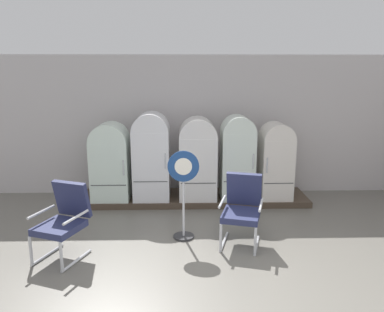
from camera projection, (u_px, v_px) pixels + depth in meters
name	position (u px, v px, depth m)	size (l,w,h in m)	color
ground	(198.00, 289.00, 4.48)	(12.00, 10.00, 0.05)	slate
back_wall	(191.00, 125.00, 7.72)	(11.76, 0.12, 2.81)	beige
display_plinth	(192.00, 198.00, 7.41)	(4.46, 0.95, 0.11)	#45382B
refrigerator_0	(110.00, 159.00, 7.06)	(0.70, 0.63, 1.45)	silver
refrigerator_1	(151.00, 153.00, 7.10)	(0.67, 0.71, 1.64)	white
refrigerator_2	(198.00, 156.00, 7.13)	(0.70, 0.72, 1.54)	white
refrigerator_3	(237.00, 155.00, 7.09)	(0.61, 0.61, 1.58)	silver
refrigerator_4	(276.00, 158.00, 7.14)	(0.59, 0.64, 1.44)	silver
armchair_left	(64.00, 218.00, 5.11)	(0.75, 0.84, 1.03)	silver
armchair_right	(242.00, 206.00, 5.54)	(0.71, 0.82, 1.03)	silver
sign_stand	(183.00, 196.00, 5.64)	(0.47, 0.32, 1.37)	#2D2D30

